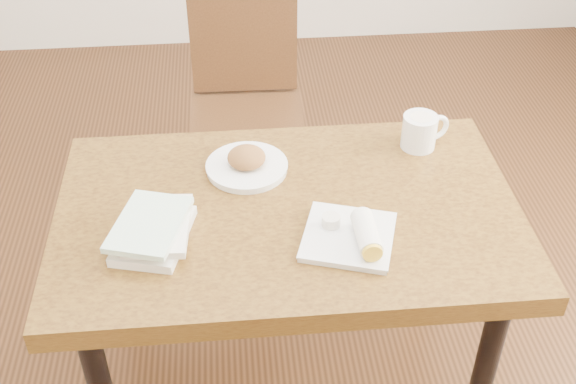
{
  "coord_description": "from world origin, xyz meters",
  "views": [
    {
      "loc": [
        -0.13,
        -1.43,
        1.92
      ],
      "look_at": [
        0.0,
        0.0,
        0.8
      ],
      "focal_mm": 45.0,
      "sensor_mm": 36.0,
      "label": 1
    }
  ],
  "objects": [
    {
      "name": "plate_scone",
      "position": [
        -0.1,
        0.17,
        0.77
      ],
      "size": [
        0.23,
        0.23,
        0.07
      ],
      "color": "white",
      "rests_on": "table"
    },
    {
      "name": "book_stack",
      "position": [
        -0.33,
        -0.09,
        0.78
      ],
      "size": [
        0.22,
        0.26,
        0.06
      ],
      "color": "white",
      "rests_on": "table"
    },
    {
      "name": "plate_burrito",
      "position": [
        0.15,
        -0.15,
        0.77
      ],
      "size": [
        0.27,
        0.27,
        0.07
      ],
      "color": "white",
      "rests_on": "table"
    },
    {
      "name": "coffee_mug",
      "position": [
        0.4,
        0.24,
        0.8
      ],
      "size": [
        0.14,
        0.1,
        0.1
      ],
      "color": "white",
      "rests_on": "table"
    },
    {
      "name": "chair_far",
      "position": [
        -0.07,
        0.94,
        0.55
      ],
      "size": [
        0.43,
        0.43,
        0.95
      ],
      "color": "#462A14",
      "rests_on": "ground"
    },
    {
      "name": "table",
      "position": [
        0.0,
        0.0,
        0.66
      ],
      "size": [
        1.19,
        0.75,
        0.75
      ],
      "color": "brown",
      "rests_on": "ground"
    }
  ]
}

